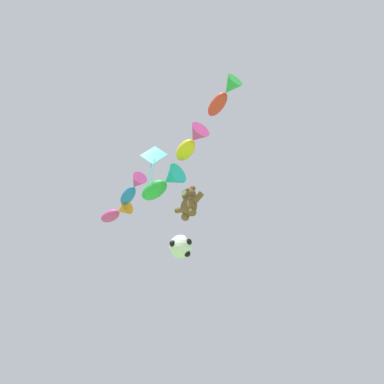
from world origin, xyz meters
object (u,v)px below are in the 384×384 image
(fish_kite_crimson, at_px, (224,96))
(fish_kite_cobalt, at_px, (132,189))
(fish_kite_goldfin, at_px, (191,143))
(diamond_kite, at_px, (153,157))
(teddy_bear_kite, at_px, (189,203))
(soccer_ball_kite, at_px, (181,247))
(fish_kite_magenta, at_px, (117,213))
(fish_kite_emerald, at_px, (163,184))

(fish_kite_crimson, distance_m, fish_kite_cobalt, 6.38)
(fish_kite_goldfin, bearing_deg, fish_kite_crimson, -11.62)
(fish_kite_crimson, relative_size, fish_kite_goldfin, 0.93)
(fish_kite_crimson, relative_size, diamond_kite, 0.62)
(teddy_bear_kite, xyz_separation_m, soccer_ball_kite, (-0.64, 0.22, -1.75))
(teddy_bear_kite, relative_size, fish_kite_goldfin, 0.87)
(soccer_ball_kite, distance_m, fish_kite_cobalt, 4.44)
(fish_kite_magenta, bearing_deg, fish_kite_crimson, -6.23)
(fish_kite_crimson, xyz_separation_m, fish_kite_goldfin, (-2.19, 0.45, -0.33))
(soccer_ball_kite, xyz_separation_m, fish_kite_cobalt, (-2.07, -1.44, 3.65))
(teddy_bear_kite, bearing_deg, diamond_kite, -125.29)
(fish_kite_goldfin, distance_m, fish_kite_magenta, 5.96)
(soccer_ball_kite, relative_size, fish_kite_emerald, 0.46)
(teddy_bear_kite, relative_size, fish_kite_magenta, 0.84)
(soccer_ball_kite, relative_size, fish_kite_crimson, 0.58)
(teddy_bear_kite, distance_m, diamond_kite, 3.19)
(soccer_ball_kite, distance_m, fish_kite_goldfin, 4.16)
(fish_kite_magenta, bearing_deg, soccer_ball_kite, 15.93)
(fish_kite_goldfin, xyz_separation_m, diamond_kite, (-2.45, -0.08, 1.20))
(fish_kite_magenta, distance_m, diamond_kite, 3.67)
(fish_kite_emerald, bearing_deg, diamond_kite, -132.52)
(fish_kite_magenta, relative_size, diamond_kite, 0.69)
(fish_kite_goldfin, height_order, diamond_kite, diamond_kite)
(teddy_bear_kite, xyz_separation_m, diamond_kite, (-0.99, -1.40, 2.70))
(soccer_ball_kite, height_order, fish_kite_cobalt, fish_kite_cobalt)
(fish_kite_goldfin, relative_size, fish_kite_emerald, 0.84)
(fish_kite_crimson, distance_m, fish_kite_magenta, 8.18)
(soccer_ball_kite, height_order, fish_kite_emerald, fish_kite_emerald)
(soccer_ball_kite, distance_m, diamond_kite, 4.75)
(fish_kite_crimson, distance_m, fish_kite_goldfin, 2.26)
(teddy_bear_kite, bearing_deg, fish_kite_emerald, -121.77)
(soccer_ball_kite, bearing_deg, fish_kite_cobalt, -145.09)
(fish_kite_crimson, height_order, fish_kite_magenta, fish_kite_crimson)
(fish_kite_goldfin, height_order, fish_kite_cobalt, fish_kite_cobalt)
(fish_kite_goldfin, bearing_deg, fish_kite_cobalt, 178.73)
(fish_kite_emerald, distance_m, diamond_kite, 1.91)
(teddy_bear_kite, distance_m, fish_kite_emerald, 1.44)
(teddy_bear_kite, relative_size, soccer_ball_kite, 1.61)
(fish_kite_goldfin, relative_size, fish_kite_magenta, 0.97)
(soccer_ball_kite, bearing_deg, diamond_kite, -102.23)
(fish_kite_cobalt, bearing_deg, teddy_bear_kite, 24.29)
(fish_kite_crimson, xyz_separation_m, fish_kite_cobalt, (-6.35, 0.54, 0.07))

